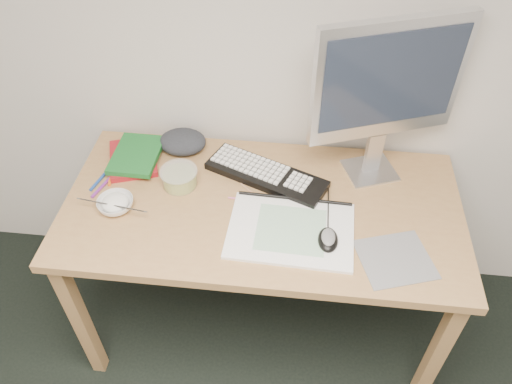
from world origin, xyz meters
TOP-DOWN VIEW (x-y plane):
  - desk at (-0.09, 1.43)m, footprint 1.40×0.70m
  - mousepad at (0.36, 1.24)m, footprint 0.27×0.26m
  - sketchpad at (0.02, 1.32)m, footprint 0.43×0.31m
  - keyboard at (-0.09, 1.57)m, footprint 0.47×0.31m
  - monitor at (0.30, 1.65)m, footprint 0.50×0.22m
  - mouse at (0.14, 1.28)m, footprint 0.07×0.11m
  - rice_bowl at (-0.59, 1.36)m, footprint 0.16×0.16m
  - chopsticks at (-0.59, 1.33)m, footprint 0.25×0.06m
  - fruit_tub at (-0.40, 1.50)m, footprint 0.17×0.17m
  - book_red at (-0.60, 1.61)m, footprint 0.24×0.27m
  - book_green at (-0.59, 1.61)m, footprint 0.17×0.23m
  - cloth_lump at (-0.43, 1.71)m, footprint 0.16×0.14m
  - pencil_pink at (-0.13, 1.45)m, footprint 0.16×0.01m
  - pencil_tan at (-0.11, 1.47)m, footprint 0.12×0.11m
  - pencil_black at (0.04, 1.46)m, footprint 0.19×0.05m
  - marker_blue at (-0.70, 1.49)m, footprint 0.04×0.12m
  - marker_orange at (-0.67, 1.52)m, footprint 0.04×0.12m
  - marker_purple at (-0.68, 1.45)m, footprint 0.05×0.12m

SIDE VIEW (x-z plane):
  - desk at x=-0.09m, z-range 0.29..1.04m
  - mousepad at x=0.36m, z-range 0.75..0.75m
  - pencil_tan at x=-0.11m, z-range 0.75..0.76m
  - pencil_pink at x=-0.13m, z-range 0.75..0.76m
  - pencil_black at x=0.04m, z-range 0.75..0.76m
  - marker_blue at x=-0.70m, z-range 0.75..0.76m
  - marker_orange at x=-0.67m, z-range 0.75..0.76m
  - marker_purple at x=-0.68m, z-range 0.75..0.76m
  - sketchpad at x=0.02m, z-range 0.75..0.76m
  - book_red at x=-0.60m, z-range 0.75..0.77m
  - keyboard at x=-0.09m, z-range 0.75..0.78m
  - rice_bowl at x=-0.59m, z-range 0.75..0.79m
  - mouse at x=0.14m, z-range 0.76..0.80m
  - cloth_lump at x=-0.43m, z-range 0.75..0.81m
  - fruit_tub at x=-0.40m, z-range 0.75..0.82m
  - book_green at x=-0.59m, z-range 0.77..0.79m
  - chopsticks at x=-0.59m, z-range 0.78..0.80m
  - monitor at x=0.30m, z-range 0.83..1.43m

